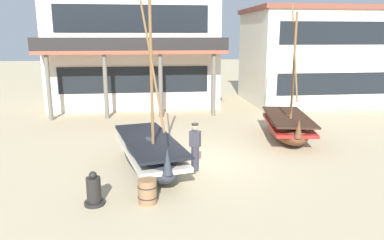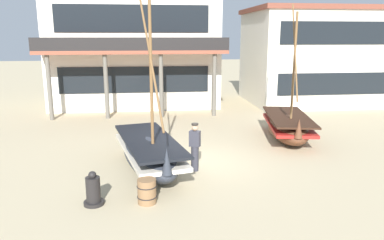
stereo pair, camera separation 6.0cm
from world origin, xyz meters
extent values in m
plane|color=tan|center=(0.00, 0.00, 0.00)|extent=(120.00, 120.00, 0.00)
ellipsoid|color=brown|center=(4.56, 2.69, 0.54)|extent=(2.48, 4.74, 1.09)
cube|color=red|center=(4.56, 2.69, 0.68)|extent=(2.46, 4.56, 0.13)
cube|color=#351E13|center=(4.56, 2.69, 1.05)|extent=(2.51, 4.66, 0.08)
cone|color=brown|center=(4.15, 0.57, 1.03)|extent=(0.39, 0.39, 0.76)
cylinder|color=brown|center=(4.45, 2.14, 3.15)|extent=(0.10, 0.10, 4.78)
cylinder|color=brown|center=(4.45, 2.14, 3.95)|extent=(0.47, 2.14, 3.94)
cube|color=brown|center=(4.62, 3.02, 0.93)|extent=(1.58, 0.45, 0.06)
ellipsoid|color=#2D333D|center=(-1.68, -0.48, 0.56)|extent=(2.59, 5.06, 1.12)
cube|color=silver|center=(-1.68, -0.48, 0.70)|extent=(2.57, 4.87, 0.13)
cube|color=black|center=(-1.68, -0.48, 1.08)|extent=(2.62, 4.97, 0.08)
cone|color=#2D333D|center=(-1.18, -2.74, 1.07)|extent=(0.38, 0.38, 0.79)
cylinder|color=brown|center=(-1.55, -1.07, 3.56)|extent=(0.10, 0.10, 5.54)
cylinder|color=brown|center=(-1.55, -1.07, 3.88)|extent=(0.70, 2.88, 4.11)
cube|color=brown|center=(-1.76, -0.12, 0.95)|extent=(1.52, 0.48, 0.06)
cylinder|color=#33333D|center=(-0.12, -0.76, 0.44)|extent=(0.26, 0.26, 0.88)
cube|color=#383842|center=(-0.12, -0.76, 1.15)|extent=(0.42, 0.36, 0.54)
sphere|color=tan|center=(-0.12, -0.76, 1.54)|extent=(0.22, 0.22, 0.22)
cylinder|color=#2D2823|center=(-0.12, -0.76, 1.66)|extent=(0.24, 0.24, 0.05)
cylinder|color=black|center=(-3.24, -3.03, 0.05)|extent=(0.56, 0.56, 0.10)
cylinder|color=black|center=(-3.24, -3.03, 0.45)|extent=(0.39, 0.39, 0.70)
sphere|color=black|center=(-3.24, -3.03, 0.87)|extent=(0.22, 0.22, 0.22)
cylinder|color=olive|center=(-1.77, -3.11, 0.35)|extent=(0.52, 0.52, 0.70)
torus|color=black|center=(-1.77, -3.11, 0.50)|extent=(0.56, 0.56, 0.03)
torus|color=black|center=(-1.77, -3.11, 0.20)|extent=(0.56, 0.56, 0.03)
cube|color=silver|center=(-2.43, 12.67, 5.38)|extent=(10.71, 5.68, 10.77)
cube|color=black|center=(-2.43, 9.79, 1.97)|extent=(8.99, 0.06, 1.58)
cube|color=black|center=(-2.43, 9.79, 5.56)|extent=(8.99, 0.06, 1.58)
cube|color=brown|center=(-2.43, 8.80, 3.69)|extent=(10.71, 2.06, 0.20)
cylinder|color=#666056|center=(-7.02, 8.08, 1.79)|extent=(0.24, 0.24, 3.59)
cylinder|color=#666056|center=(-3.96, 8.08, 1.79)|extent=(0.24, 0.24, 3.59)
cylinder|color=#666056|center=(-0.90, 8.08, 1.79)|extent=(0.24, 0.24, 3.59)
cylinder|color=#666056|center=(2.16, 8.08, 1.79)|extent=(0.24, 0.24, 3.59)
cube|color=black|center=(-2.43, 7.81, 4.14)|extent=(10.71, 0.08, 0.70)
cube|color=silver|center=(9.88, 11.93, 3.06)|extent=(8.84, 6.55, 6.12)
cube|color=brown|center=(9.88, 11.93, 6.27)|extent=(9.19, 6.81, 0.30)
cube|color=black|center=(9.88, 8.62, 1.68)|extent=(7.43, 0.06, 1.35)
cube|color=black|center=(9.88, 8.62, 4.75)|extent=(7.43, 0.06, 1.35)
camera|label=1|loc=(-1.74, -12.68, 4.57)|focal=34.30mm
camera|label=2|loc=(-1.68, -12.69, 4.57)|focal=34.30mm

